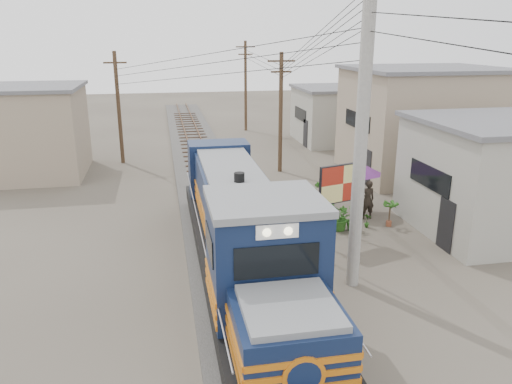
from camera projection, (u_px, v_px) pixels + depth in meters
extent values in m
plane|color=#473F35|center=(246.00, 286.00, 16.39)|extent=(120.00, 120.00, 0.00)
cube|color=#595651|center=(213.00, 194.00, 25.74)|extent=(3.60, 70.00, 0.16)
cube|color=#51331E|center=(203.00, 191.00, 25.59)|extent=(0.08, 70.00, 0.12)
cube|color=#51331E|center=(223.00, 190.00, 25.78)|extent=(0.08, 70.00, 0.12)
cube|color=black|center=(243.00, 258.00, 16.69)|extent=(2.86, 15.77, 0.54)
cube|color=black|center=(275.00, 353.00, 12.16)|extent=(2.17, 3.15, 0.64)
cube|color=black|center=(224.00, 216.00, 21.40)|extent=(2.17, 3.15, 0.64)
cube|color=#101C3B|center=(288.00, 341.00, 10.71)|extent=(2.34, 2.37, 1.48)
cube|color=#101C3B|center=(265.00, 259.00, 12.79)|extent=(2.80, 2.56, 3.06)
cube|color=slate|center=(265.00, 201.00, 12.31)|extent=(2.86, 2.69, 0.18)
cube|color=black|center=(277.00, 261.00, 11.41)|extent=(2.00, 0.06, 0.79)
cube|color=white|center=(277.00, 231.00, 11.18)|extent=(0.99, 0.06, 0.34)
cube|color=#101C3B|center=(232.00, 200.00, 18.63)|extent=(2.23, 9.66, 2.27)
cube|color=slate|center=(231.00, 170.00, 18.28)|extent=(2.00, 9.66, 0.18)
cube|color=#C46512|center=(242.00, 243.00, 16.53)|extent=(2.90, 15.77, 0.14)
cube|color=#C46512|center=(242.00, 235.00, 16.44)|extent=(2.90, 15.77, 0.14)
cube|color=#C46512|center=(242.00, 226.00, 16.35)|extent=(2.90, 15.77, 0.14)
cylinder|color=#9E9B93|center=(361.00, 135.00, 15.05)|extent=(0.40, 0.40, 10.00)
cylinder|color=#4C3826|center=(281.00, 114.00, 29.27)|extent=(0.24, 0.24, 7.00)
cube|color=#4C3826|center=(281.00, 61.00, 28.37)|extent=(1.60, 0.10, 0.10)
cube|color=#4C3826|center=(281.00, 72.00, 28.55)|extent=(1.20, 0.10, 0.10)
cylinder|color=#4C3826|center=(246.00, 87.00, 42.37)|extent=(0.24, 0.24, 7.50)
cube|color=#4C3826|center=(245.00, 47.00, 41.40)|extent=(1.60, 0.10, 0.10)
cube|color=#4C3826|center=(245.00, 54.00, 41.58)|extent=(1.20, 0.10, 0.10)
cylinder|color=#4C3826|center=(119.00, 109.00, 31.32)|extent=(0.24, 0.24, 7.00)
cube|color=#4C3826|center=(115.00, 59.00, 30.42)|extent=(1.60, 0.10, 0.10)
cube|color=#4C3826|center=(116.00, 69.00, 30.60)|extent=(1.20, 0.10, 0.10)
cube|color=#98968B|center=(507.00, 178.00, 20.59)|extent=(7.00, 6.00, 4.50)
cube|color=black|center=(429.00, 177.00, 19.89)|extent=(0.05, 3.00, 0.90)
cube|color=gray|center=(422.00, 123.00, 28.98)|extent=(8.00, 7.00, 6.00)
cube|color=slate|center=(428.00, 69.00, 28.05)|extent=(8.40, 7.35, 0.20)
cube|color=black|center=(357.00, 120.00, 28.17)|extent=(0.05, 3.50, 0.90)
cube|color=#98968B|center=(338.00, 116.00, 38.38)|extent=(6.00, 6.00, 4.00)
cube|color=slate|center=(339.00, 88.00, 37.75)|extent=(6.30, 6.30, 0.20)
cube|color=black|center=(300.00, 114.00, 37.78)|extent=(0.05, 3.00, 0.90)
cube|color=gray|center=(29.00, 133.00, 28.84)|extent=(6.00, 6.00, 5.00)
cube|color=slate|center=(22.00, 87.00, 28.07)|extent=(6.30, 6.30, 0.20)
cylinder|color=#99999E|center=(323.00, 218.00, 19.15)|extent=(0.10, 0.10, 2.36)
cylinder|color=#99999E|center=(358.00, 211.00, 19.90)|extent=(0.10, 0.10, 2.36)
cube|color=black|center=(342.00, 183.00, 19.15)|extent=(2.03, 0.71, 1.51)
cube|color=#A82516|center=(343.00, 183.00, 19.12)|extent=(1.92, 0.64, 1.42)
cylinder|color=black|center=(356.00, 210.00, 23.36)|extent=(0.43, 0.43, 0.10)
cylinder|color=#99999E|center=(357.00, 189.00, 23.05)|extent=(0.05, 0.05, 2.17)
cone|color=#5A2266|center=(358.00, 168.00, 22.74)|extent=(2.30, 2.30, 0.54)
imported|color=black|center=(367.00, 200.00, 22.19)|extent=(0.67, 0.45, 1.79)
imported|color=#265819|center=(310.00, 226.00, 20.63)|extent=(0.41, 0.31, 0.70)
imported|color=#265819|center=(324.00, 222.00, 21.00)|extent=(0.49, 0.49, 0.70)
imported|color=#265819|center=(341.00, 218.00, 20.92)|extent=(1.18, 1.27, 1.14)
imported|color=#265819|center=(353.00, 219.00, 20.91)|extent=(0.84, 0.84, 1.06)
imported|color=#265819|center=(367.00, 220.00, 21.33)|extent=(0.40, 0.40, 0.64)
imported|color=#265819|center=(301.00, 212.00, 21.63)|extent=(0.65, 0.53, 1.13)
imported|color=#265819|center=(316.00, 215.00, 21.95)|extent=(0.74, 0.76, 0.64)
imported|color=#265819|center=(329.00, 211.00, 21.84)|extent=(0.79, 0.79, 1.05)
imported|color=#265819|center=(343.00, 213.00, 22.11)|extent=(0.39, 0.29, 0.68)
imported|color=#265819|center=(360.00, 212.00, 22.33)|extent=(0.37, 0.30, 0.67)
imported|color=#265819|center=(294.00, 205.00, 22.88)|extent=(1.00, 0.98, 0.85)
imported|color=#265819|center=(310.00, 206.00, 23.10)|extent=(0.46, 0.46, 0.64)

